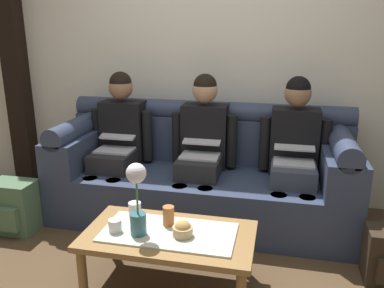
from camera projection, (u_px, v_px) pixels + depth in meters
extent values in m
cube|color=silver|center=(215.00, 43.00, 3.57)|extent=(6.00, 0.12, 2.90)
cube|color=black|center=(13.00, 41.00, 3.88)|extent=(0.20, 0.20, 2.90)
cube|color=#2D3851|center=(201.00, 196.00, 3.36)|extent=(2.46, 0.88, 0.42)
cube|color=#2D3851|center=(208.00, 139.00, 3.55)|extent=(2.46, 0.22, 0.40)
cylinder|color=#2D3851|center=(208.00, 111.00, 3.48)|extent=(2.46, 0.18, 0.18)
cube|color=#2D3851|center=(80.00, 148.00, 3.49)|extent=(0.28, 0.88, 0.28)
cylinder|color=#2D3851|center=(78.00, 128.00, 3.44)|extent=(0.18, 0.88, 0.18)
cube|color=#2D3851|center=(340.00, 167.00, 3.03)|extent=(0.28, 0.88, 0.28)
cylinder|color=#2D3851|center=(342.00, 143.00, 2.98)|extent=(0.18, 0.88, 0.18)
cube|color=#232326|center=(114.00, 160.00, 3.38)|extent=(0.34, 0.40, 0.15)
cylinder|color=#232326|center=(92.00, 202.00, 3.24)|extent=(0.12, 0.12, 0.42)
cylinder|color=#232326|center=(115.00, 204.00, 3.20)|extent=(0.12, 0.12, 0.42)
cube|color=black|center=(124.00, 131.00, 3.55)|extent=(0.38, 0.22, 0.54)
cylinder|color=black|center=(98.00, 133.00, 3.57)|extent=(0.09, 0.09, 0.44)
cylinder|color=black|center=(147.00, 136.00, 3.47)|extent=(0.09, 0.09, 0.44)
sphere|color=#936B4C|center=(121.00, 87.00, 3.42)|extent=(0.21, 0.21, 0.21)
sphere|color=black|center=(120.00, 83.00, 3.41)|extent=(0.19, 0.19, 0.19)
cube|color=silver|center=(115.00, 150.00, 3.38)|extent=(0.31, 0.22, 0.02)
cube|color=silver|center=(120.00, 134.00, 3.47)|extent=(0.31, 0.21, 0.06)
cube|color=black|center=(120.00, 134.00, 3.46)|extent=(0.27, 0.18, 0.04)
cube|color=#232326|center=(199.00, 166.00, 3.22)|extent=(0.34, 0.40, 0.15)
cylinder|color=#232326|center=(180.00, 211.00, 3.08)|extent=(0.12, 0.12, 0.42)
cylinder|color=#232326|center=(205.00, 214.00, 3.04)|extent=(0.12, 0.12, 0.42)
cube|color=black|center=(205.00, 136.00, 3.39)|extent=(0.38, 0.22, 0.54)
cylinder|color=black|center=(177.00, 138.00, 3.41)|extent=(0.09, 0.09, 0.44)
cylinder|color=black|center=(232.00, 141.00, 3.31)|extent=(0.09, 0.09, 0.44)
sphere|color=tan|center=(205.00, 90.00, 3.26)|extent=(0.21, 0.21, 0.21)
sphere|color=black|center=(205.00, 85.00, 3.25)|extent=(0.19, 0.19, 0.19)
cube|color=silver|center=(200.00, 156.00, 3.22)|extent=(0.31, 0.22, 0.02)
cube|color=silver|center=(203.00, 139.00, 3.31)|extent=(0.31, 0.21, 0.05)
cube|color=black|center=(203.00, 139.00, 3.30)|extent=(0.27, 0.18, 0.04)
cube|color=#383D4C|center=(293.00, 174.00, 3.07)|extent=(0.34, 0.40, 0.15)
cylinder|color=#383D4C|center=(277.00, 221.00, 2.92)|extent=(0.12, 0.12, 0.42)
cylinder|color=#383D4C|center=(305.00, 224.00, 2.88)|extent=(0.12, 0.12, 0.42)
cube|color=black|center=(294.00, 141.00, 3.24)|extent=(0.38, 0.22, 0.54)
cylinder|color=black|center=(265.00, 143.00, 3.25)|extent=(0.09, 0.09, 0.44)
cylinder|color=black|center=(324.00, 147.00, 3.15)|extent=(0.09, 0.09, 0.44)
sphere|color=#936B4C|center=(298.00, 93.00, 3.10)|extent=(0.21, 0.21, 0.21)
sphere|color=black|center=(298.00, 88.00, 3.09)|extent=(0.19, 0.19, 0.19)
cube|color=silver|center=(294.00, 163.00, 3.06)|extent=(0.31, 0.22, 0.02)
cube|color=silver|center=(294.00, 144.00, 3.15)|extent=(0.31, 0.21, 0.05)
cube|color=black|center=(294.00, 145.00, 3.14)|extent=(0.27, 0.18, 0.04)
cube|color=olive|center=(169.00, 236.00, 2.41)|extent=(1.04, 0.57, 0.04)
cube|color=beige|center=(169.00, 232.00, 2.41)|extent=(0.81, 0.40, 0.01)
cylinder|color=olive|center=(82.00, 275.00, 2.35)|extent=(0.06, 0.06, 0.34)
cylinder|color=olive|center=(114.00, 236.00, 2.79)|extent=(0.06, 0.06, 0.34)
cylinder|color=olive|center=(248.00, 252.00, 2.59)|extent=(0.06, 0.06, 0.34)
cylinder|color=#336672|center=(138.00, 224.00, 2.36)|extent=(0.10, 0.10, 0.13)
cylinder|color=#3D7538|center=(137.00, 197.00, 2.31)|extent=(0.01, 0.01, 0.21)
sphere|color=silver|center=(136.00, 173.00, 2.27)|extent=(0.12, 0.12, 0.12)
cylinder|color=tan|center=(183.00, 231.00, 2.35)|extent=(0.12, 0.12, 0.06)
sphere|color=tan|center=(183.00, 228.00, 2.34)|extent=(0.10, 0.10, 0.10)
cylinder|color=silver|center=(135.00, 211.00, 2.54)|extent=(0.08, 0.08, 0.12)
cylinder|color=#B26633|center=(169.00, 216.00, 2.47)|extent=(0.07, 0.07, 0.12)
cylinder|color=silver|center=(115.00, 225.00, 2.40)|extent=(0.08, 0.08, 0.08)
cube|color=#4C6B4C|center=(14.00, 206.00, 3.16)|extent=(0.35, 0.24, 0.42)
cube|color=#4C6B4C|center=(4.00, 219.00, 3.04)|extent=(0.24, 0.05, 0.19)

